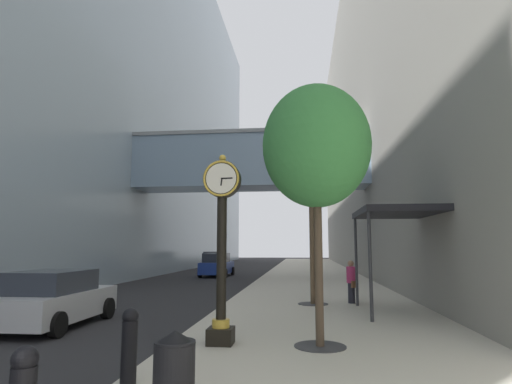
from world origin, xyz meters
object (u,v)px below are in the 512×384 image
at_px(car_blue_mid, 217,265).
at_px(pedestrian_walking, 351,281).
at_px(car_silver_near, 54,299).
at_px(street_tree_mid_near, 311,165).
at_px(car_white_far, 214,261).
at_px(street_clock, 222,238).
at_px(street_tree_near, 316,147).
at_px(bollard_second, 129,344).
at_px(trash_bin, 174,373).

bearing_deg(car_blue_mid, pedestrian_walking, -61.37).
bearing_deg(car_silver_near, car_blue_mid, 88.55).
bearing_deg(street_tree_mid_near, car_white_far, 110.27).
bearing_deg(pedestrian_walking, street_clock, -117.07).
relative_size(street_tree_near, car_blue_mid, 1.33).
relative_size(street_clock, street_tree_mid_near, 0.65).
height_order(pedestrian_walking, car_white_far, car_white_far).
xyz_separation_m(street_clock, car_white_far, (-6.78, 30.71, -1.59)).
bearing_deg(street_tree_near, bollard_second, -136.90).
height_order(street_tree_near, trash_bin, street_tree_near).
relative_size(street_tree_near, street_tree_mid_near, 0.89).
height_order(trash_bin, car_white_far, car_white_far).
height_order(bollard_second, pedestrian_walking, pedestrian_walking).
distance_m(street_tree_mid_near, pedestrian_walking, 4.61).
bearing_deg(street_tree_near, street_tree_mid_near, 90.00).
distance_m(street_clock, car_silver_near, 5.87).
relative_size(street_tree_near, trash_bin, 5.45).
xyz_separation_m(street_tree_mid_near, car_blue_mid, (-6.84, 15.58, -4.48)).
xyz_separation_m(pedestrian_walking, car_white_far, (-10.36, 23.72, -0.12)).
xyz_separation_m(bollard_second, trash_bin, (1.06, -1.11, -0.06)).
bearing_deg(street_tree_mid_near, street_tree_near, -90.00).
height_order(street_tree_near, car_white_far, street_tree_near).
relative_size(trash_bin, pedestrian_walking, 0.67).
bearing_deg(street_tree_near, car_blue_mid, 107.16).
xyz_separation_m(street_clock, car_blue_mid, (-4.71, 22.17, -1.60)).
bearing_deg(street_tree_near, pedestrian_walking, 78.30).
bearing_deg(bollard_second, trash_bin, -46.34).
distance_m(bollard_second, car_blue_mid, 25.26).
bearing_deg(street_tree_near, car_white_far, 106.19).
bearing_deg(street_clock, car_silver_near, 157.79).
height_order(bollard_second, street_tree_near, street_tree_near).
bearing_deg(car_white_far, car_silver_near, -86.86).
relative_size(street_clock, car_silver_near, 1.02).
xyz_separation_m(street_tree_near, car_white_far, (-8.91, 30.69, -3.62)).
xyz_separation_m(street_clock, street_tree_mid_near, (2.13, 6.58, 2.89)).
distance_m(street_tree_near, street_tree_mid_near, 6.62).
xyz_separation_m(bollard_second, car_white_far, (-5.90, 33.51, 0.09)).
height_order(street_tree_mid_near, car_white_far, street_tree_mid_near).
bearing_deg(bollard_second, pedestrian_walking, 65.54).
height_order(street_tree_mid_near, trash_bin, street_tree_mid_near).
height_order(bollard_second, car_silver_near, car_silver_near).
bearing_deg(car_white_far, car_blue_mid, -76.35).
bearing_deg(bollard_second, car_white_far, 99.99).
distance_m(street_tree_mid_near, trash_bin, 11.64).
height_order(street_tree_mid_near, pedestrian_walking, street_tree_mid_near).
height_order(street_tree_near, street_tree_mid_near, street_tree_mid_near).
bearing_deg(car_blue_mid, trash_bin, -79.38).
relative_size(street_clock, car_blue_mid, 0.97).
distance_m(trash_bin, car_white_far, 35.32).
relative_size(bollard_second, car_white_far, 0.25).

